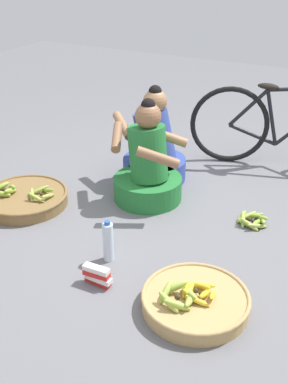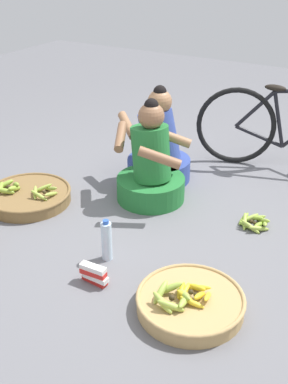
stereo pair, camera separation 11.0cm
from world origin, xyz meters
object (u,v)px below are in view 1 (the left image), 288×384
vendor_woman_front (148,169)px  loose_bananas_near_bicycle (252,220)px  banana_basket_front_right (24,198)px  water_bottle (108,242)px  vendor_woman_behind (154,151)px  banana_basket_near_vendor (195,300)px  packet_carton_stack (97,276)px

vendor_woman_front → loose_bananas_near_bicycle: vendor_woman_front is taller
vendor_woman_front → banana_basket_front_right: bearing=-146.3°
banana_basket_front_right → water_bottle: bearing=-17.8°
vendor_woman_behind → banana_basket_front_right: vendor_woman_behind is taller
vendor_woman_behind → loose_bananas_near_bicycle: bearing=-18.5°
vendor_woman_front → loose_bananas_near_bicycle: size_ratio=3.43×
loose_bananas_near_bicycle → water_bottle: bearing=-128.4°
banana_basket_near_vendor → vendor_woman_front: bearing=129.4°
water_bottle → vendor_woman_behind: bearing=103.1°
banana_basket_front_right → packet_carton_stack: banana_basket_front_right is taller
loose_bananas_near_bicycle → vendor_woman_behind: bearing=161.5°
packet_carton_stack → vendor_woman_behind: bearing=103.7°
loose_bananas_near_bicycle → packet_carton_stack: packet_carton_stack is taller
vendor_woman_front → banana_basket_front_right: vendor_woman_front is taller
banana_basket_front_right → banana_basket_near_vendor: banana_basket_near_vendor is taller
loose_bananas_near_bicycle → water_bottle: water_bottle is taller
loose_bananas_near_bicycle → banana_basket_front_right: bearing=-161.3°
water_bottle → packet_carton_stack: size_ratio=1.62×
vendor_woman_behind → banana_basket_front_right: size_ratio=1.22×
vendor_woman_behind → banana_basket_front_right: 1.10m
water_bottle → banana_basket_near_vendor: bearing=-14.0°
banana_basket_near_vendor → vendor_woman_behind: bearing=124.9°
vendor_woman_behind → loose_bananas_near_bicycle: size_ratio=3.41×
packet_carton_stack → banana_basket_front_right: bearing=151.9°
vendor_woman_front → vendor_woman_behind: bearing=108.9°
banana_basket_front_right → banana_basket_near_vendor: size_ratio=1.09×
water_bottle → vendor_woman_front: bearing=100.7°
banana_basket_front_right → loose_bananas_near_bicycle: bearing=18.7°
banana_basket_near_vendor → packet_carton_stack: banana_basket_near_vendor is taller
packet_carton_stack → water_bottle: bearing=106.4°
vendor_woman_front → loose_bananas_near_bicycle: bearing=1.7°
loose_bananas_near_bicycle → vendor_woman_front: bearing=-178.3°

